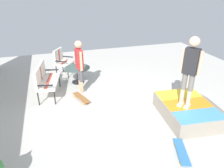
{
  "coord_description": "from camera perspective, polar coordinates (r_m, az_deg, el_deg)",
  "views": [
    {
      "loc": [
        -4.96,
        1.73,
        3.28
      ],
      "look_at": [
        0.19,
        0.17,
        0.7
      ],
      "focal_mm": 33.9,
      "sensor_mm": 36.0,
      "label": 1
    }
  ],
  "objects": [
    {
      "name": "patio_bench",
      "position": [
        6.88,
        -17.73,
        1.56
      ],
      "size": [
        1.33,
        0.78,
        1.02
      ],
      "color": "black",
      "rests_on": "ground_plane"
    },
    {
      "name": "patio_chair_near_house",
      "position": [
        8.42,
        -13.44,
        6.45
      ],
      "size": [
        0.81,
        0.79,
        1.02
      ],
      "color": "black",
      "rests_on": "ground_plane"
    },
    {
      "name": "skateboard_by_bench",
      "position": [
        6.59,
        -8.28,
        -3.66
      ],
      "size": [
        0.82,
        0.46,
        0.1
      ],
      "color": "brown",
      "rests_on": "ground_plane"
    },
    {
      "name": "person_watching",
      "position": [
        6.64,
        -8.76,
        5.44
      ],
      "size": [
        0.48,
        0.27,
        1.74
      ],
      "color": "silver",
      "rests_on": "ground_plane"
    },
    {
      "name": "person_skater",
      "position": [
        5.31,
        20.36,
        4.22
      ],
      "size": [
        0.4,
        0.36,
        1.79
      ],
      "color": "silver",
      "rests_on": "skate_ramp"
    },
    {
      "name": "skateboard_spare",
      "position": [
        4.88,
        18.26,
        -16.93
      ],
      "size": [
        0.82,
        0.46,
        0.1
      ],
      "color": "#3372B2",
      "rests_on": "ground_plane"
    },
    {
      "name": "patio_table",
      "position": [
        7.66,
        -9.3,
        3.22
      ],
      "size": [
        0.9,
        0.9,
        0.57
      ],
      "color": "black",
      "rests_on": "ground_plane"
    },
    {
      "name": "ground_plane",
      "position": [
        6.22,
        2.0,
        -6.77
      ],
      "size": [
        12.0,
        12.0,
        0.1
      ],
      "primitive_type": "cube",
      "color": "beige"
    },
    {
      "name": "skate_ramp",
      "position": [
        6.01,
        19.69,
        -6.72
      ],
      "size": [
        1.82,
        1.96,
        0.43
      ],
      "color": "gray",
      "rests_on": "ground_plane"
    }
  ]
}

